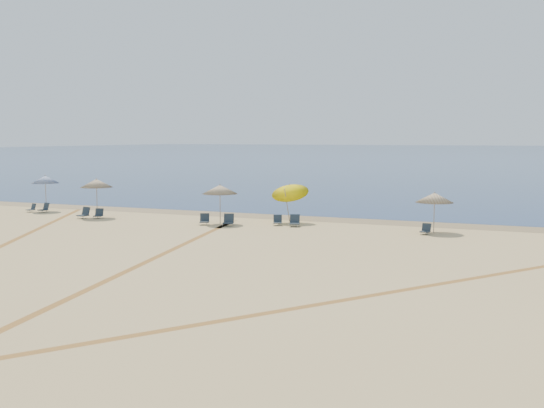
% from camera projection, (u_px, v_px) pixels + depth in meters
% --- Properties ---
extents(ground, '(160.00, 160.00, 0.00)m').
position_uv_depth(ground, '(42.00, 305.00, 20.26)').
color(ground, tan).
rests_on(ground, ground).
extents(ocean, '(500.00, 500.00, 0.00)m').
position_uv_depth(ocean, '(481.00, 152.00, 228.32)').
color(ocean, '#0C2151').
rests_on(ocean, ground).
extents(wet_sand, '(500.00, 500.00, 0.00)m').
position_uv_depth(wet_sand, '(294.00, 217.00, 42.45)').
color(wet_sand, olive).
rests_on(wet_sand, ground).
extents(umbrella_0, '(1.94, 1.94, 2.65)m').
position_uv_depth(umbrella_0, '(45.00, 180.00, 45.87)').
color(umbrella_0, gray).
rests_on(umbrella_0, ground).
extents(umbrella_1, '(2.14, 2.14, 2.64)m').
position_uv_depth(umbrella_1, '(96.00, 183.00, 42.22)').
color(umbrella_1, gray).
rests_on(umbrella_1, ground).
extents(umbrella_2, '(2.20, 2.20, 2.49)m').
position_uv_depth(umbrella_2, '(220.00, 189.00, 39.14)').
color(umbrella_2, gray).
rests_on(umbrella_2, ground).
extents(umbrella_3, '(2.35, 2.37, 2.85)m').
position_uv_depth(umbrella_3, '(290.00, 189.00, 39.71)').
color(umbrella_3, gray).
rests_on(umbrella_3, ground).
extents(umbrella_4, '(2.12, 2.12, 2.32)m').
position_uv_depth(umbrella_4, '(435.00, 198.00, 35.59)').
color(umbrella_4, gray).
rests_on(umbrella_4, ground).
extents(chair_0, '(0.66, 0.71, 0.60)m').
position_uv_depth(chair_0, '(32.00, 208.00, 45.59)').
color(chair_0, '#1B232B').
rests_on(chair_0, ground).
extents(chair_1, '(0.73, 0.80, 0.69)m').
position_uv_depth(chair_1, '(44.00, 208.00, 45.27)').
color(chair_1, '#1B232B').
rests_on(chair_1, ground).
extents(chair_2, '(0.71, 0.80, 0.74)m').
position_uv_depth(chair_2, '(84.00, 213.00, 41.99)').
color(chair_2, '#1B232B').
rests_on(chair_2, ground).
extents(chair_3, '(0.70, 0.76, 0.65)m').
position_uv_depth(chair_3, '(99.00, 214.00, 41.96)').
color(chair_3, '#1B232B').
rests_on(chair_3, ground).
extents(chair_4, '(0.79, 0.84, 0.69)m').
position_uv_depth(chair_4, '(205.00, 220.00, 38.94)').
color(chair_4, '#1B232B').
rests_on(chair_4, ground).
extents(chair_5, '(0.79, 0.86, 0.74)m').
position_uv_depth(chair_5, '(229.00, 221.00, 38.37)').
color(chair_5, '#1B232B').
rests_on(chair_5, ground).
extents(chair_6, '(0.71, 0.76, 0.63)m').
position_uv_depth(chair_6, '(278.00, 221.00, 38.68)').
color(chair_6, '#1B232B').
rests_on(chair_6, ground).
extents(chair_7, '(0.77, 0.84, 0.72)m').
position_uv_depth(chair_7, '(295.00, 221.00, 38.15)').
color(chair_7, '#1B232B').
rests_on(chair_7, ground).
extents(chair_8, '(0.59, 0.66, 0.60)m').
position_uv_depth(chair_8, '(426.00, 230.00, 35.03)').
color(chair_8, '#1B232B').
rests_on(chair_8, ground).
extents(tire_tracks, '(60.16, 46.01, 0.00)m').
position_uv_depth(tire_tracks, '(157.00, 258.00, 28.22)').
color(tire_tracks, tan).
rests_on(tire_tracks, ground).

